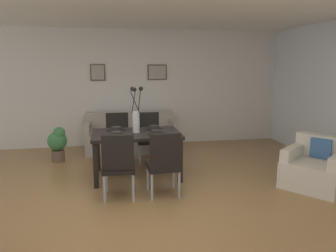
{
  "coord_description": "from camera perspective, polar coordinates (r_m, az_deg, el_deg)",
  "views": [
    {
      "loc": [
        -0.3,
        -4.03,
        1.8
      ],
      "look_at": [
        0.61,
        1.14,
        0.8
      ],
      "focal_mm": 33.99,
      "sensor_mm": 36.0,
      "label": 1
    }
  ],
  "objects": [
    {
      "name": "bowl_near_left",
      "position": [
        4.93,
        -9.17,
        -1.32
      ],
      "size": [
        0.17,
        0.17,
        0.07
      ],
      "color": "#2D2826",
      "rests_on": "dining_table"
    },
    {
      "name": "bowl_far_right",
      "position": [
        5.38,
        -2.53,
        -0.17
      ],
      "size": [
        0.17,
        0.17,
        0.07
      ],
      "color": "#2D2826",
      "rests_on": "dining_table"
    },
    {
      "name": "ceiling_panel",
      "position": [
        4.52,
        -6.49,
        21.41
      ],
      "size": [
        9.0,
        7.2,
        0.08
      ],
      "primitive_type": "cube",
      "color": "white"
    },
    {
      "name": "dining_chair_far_left",
      "position": [
        4.4,
        -0.71,
        -6.29
      ],
      "size": [
        0.45,
        0.45,
        0.92
      ],
      "color": "black",
      "rests_on": "ground"
    },
    {
      "name": "dining_chair_near_right",
      "position": [
        6.06,
        -9.02,
        -1.63
      ],
      "size": [
        0.44,
        0.44,
        0.92
      ],
      "color": "black",
      "rests_on": "ground"
    },
    {
      "name": "dining_table",
      "position": [
        5.17,
        -5.68,
        -2.13
      ],
      "size": [
        1.4,
        0.92,
        0.74
      ],
      "color": "black",
      "rests_on": "ground"
    },
    {
      "name": "centerpiece_vase",
      "position": [
        5.1,
        -5.74,
        1.95
      ],
      "size": [
        0.21,
        0.23,
        0.73
      ],
      "color": "silver",
      "rests_on": "dining_table"
    },
    {
      "name": "bowl_near_right",
      "position": [
        5.33,
        -9.25,
        -0.4
      ],
      "size": [
        0.17,
        0.17,
        0.07
      ],
      "color": "#2D2826",
      "rests_on": "dining_table"
    },
    {
      "name": "sofa",
      "position": [
        6.91,
        -6.61,
        -2.01
      ],
      "size": [
        1.9,
        0.84,
        0.8
      ],
      "color": "#A89E8E",
      "rests_on": "ground"
    },
    {
      "name": "placemat_near_right",
      "position": [
        5.34,
        -9.24,
        -0.79
      ],
      "size": [
        0.32,
        0.32,
        0.01
      ],
      "primitive_type": "cylinder",
      "color": "black",
      "rests_on": "dining_table"
    },
    {
      "name": "back_wall_panel",
      "position": [
        7.3,
        -7.7,
        6.76
      ],
      "size": [
        9.0,
        0.1,
        2.6
      ],
      "primitive_type": "cube",
      "color": "silver",
      "rests_on": "ground"
    },
    {
      "name": "bowl_far_left",
      "position": [
        4.97,
        -1.9,
        -1.07
      ],
      "size": [
        0.17,
        0.17,
        0.07
      ],
      "color": "#2D2826",
      "rests_on": "dining_table"
    },
    {
      "name": "dining_chair_near_left",
      "position": [
        4.36,
        -8.85,
        -6.56
      ],
      "size": [
        0.47,
        0.47,
        0.92
      ],
      "color": "black",
      "rests_on": "ground"
    },
    {
      "name": "dining_chair_far_right",
      "position": [
        6.05,
        -3.48,
        -1.54
      ],
      "size": [
        0.44,
        0.44,
        0.92
      ],
      "color": "black",
      "rests_on": "ground"
    },
    {
      "name": "framed_picture_center",
      "position": [
        7.28,
        -1.94,
        9.61
      ],
      "size": [
        0.43,
        0.03,
        0.34
      ],
      "color": "#473828"
    },
    {
      "name": "placemat_far_right",
      "position": [
        5.38,
        -2.52,
        -0.56
      ],
      "size": [
        0.32,
        0.32,
        0.01
      ],
      "primitive_type": "cylinder",
      "color": "black",
      "rests_on": "dining_table"
    },
    {
      "name": "framed_picture_left",
      "position": [
        7.22,
        -12.49,
        9.36
      ],
      "size": [
        0.32,
        0.03,
        0.36
      ],
      "color": "#473828"
    },
    {
      "name": "placemat_far_left",
      "position": [
        4.98,
        -1.89,
        -1.49
      ],
      "size": [
        0.32,
        0.32,
        0.01
      ],
      "primitive_type": "cylinder",
      "color": "black",
      "rests_on": "dining_table"
    },
    {
      "name": "ground_plane",
      "position": [
        4.43,
        -5.41,
        -13.29
      ],
      "size": [
        9.0,
        9.0,
        0.0
      ],
      "primitive_type": "plane",
      "color": "olive"
    },
    {
      "name": "armchair",
      "position": [
        5.3,
        24.95,
        -6.89
      ],
      "size": [
        1.12,
        1.12,
        0.75
      ],
      "color": "beige",
      "rests_on": "ground"
    },
    {
      "name": "placemat_near_left",
      "position": [
        4.93,
        -9.16,
        -1.75
      ],
      "size": [
        0.32,
        0.32,
        0.01
      ],
      "primitive_type": "cylinder",
      "color": "black",
      "rests_on": "dining_table"
    },
    {
      "name": "potted_plant",
      "position": [
        6.37,
        -19.16,
        -2.8
      ],
      "size": [
        0.36,
        0.36,
        0.67
      ],
      "color": "brown",
      "rests_on": "ground"
    }
  ]
}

